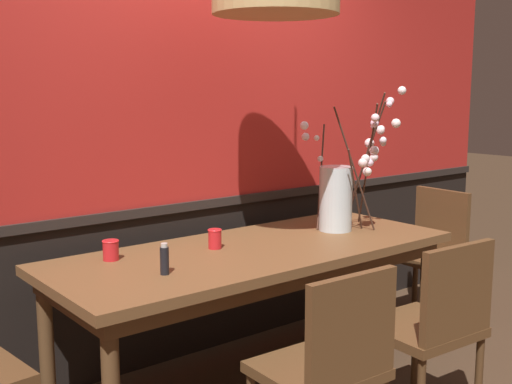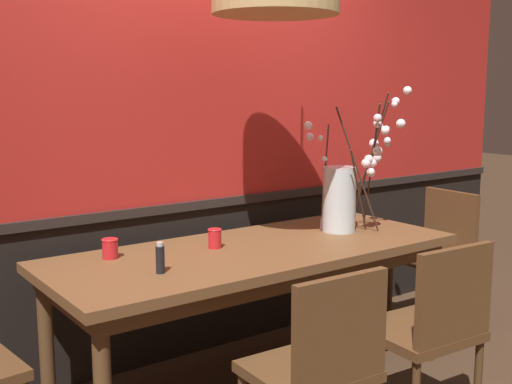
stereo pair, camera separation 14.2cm
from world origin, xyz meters
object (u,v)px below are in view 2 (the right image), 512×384
at_px(chair_head_east_end, 438,249).
at_px(chair_near_side_left, 320,364).
at_px(dining_table, 256,263).
at_px(candle_holder_nearer_edge, 110,248).
at_px(chair_near_side_right, 430,325).
at_px(vase_with_blossoms, 344,194).
at_px(chair_far_side_right, 213,250).
at_px(candle_holder_nearer_center, 215,238).
at_px(condiment_bottle, 160,259).

bearing_deg(chair_head_east_end, chair_near_side_left, -154.62).
height_order(dining_table, candle_holder_nearer_edge, candle_holder_nearer_edge).
relative_size(chair_near_side_right, vase_with_blossoms, 1.09).
height_order(chair_head_east_end, chair_far_side_right, chair_far_side_right).
distance_m(candle_holder_nearer_center, condiment_bottle, 0.49).
bearing_deg(candle_holder_nearer_center, condiment_bottle, -151.32).
distance_m(vase_with_blossoms, candle_holder_nearer_center, 0.82).
height_order(chair_far_side_right, condiment_bottle, chair_far_side_right).
bearing_deg(candle_holder_nearer_edge, chair_head_east_end, -5.90).
bearing_deg(chair_far_side_right, condiment_bottle, -132.24).
bearing_deg(candle_holder_nearer_edge, condiment_bottle, -78.12).
bearing_deg(condiment_bottle, chair_far_side_right, 47.76).
bearing_deg(chair_head_east_end, candle_holder_nearer_center, 176.58).
height_order(candle_holder_nearer_edge, condiment_bottle, condiment_bottle).
height_order(chair_near_side_left, chair_near_side_right, chair_near_side_right).
bearing_deg(candle_holder_nearer_center, chair_near_side_left, -98.30).
relative_size(chair_near_side_left, candle_holder_nearer_edge, 9.13).
relative_size(dining_table, candle_holder_nearer_edge, 22.30).
xyz_separation_m(dining_table, chair_head_east_end, (1.48, 0.01, -0.15)).
height_order(chair_near_side_right, vase_with_blossoms, vase_with_blossoms).
relative_size(dining_table, chair_head_east_end, 2.43).
xyz_separation_m(chair_near_side_left, candle_holder_nearer_edge, (-0.37, 1.08, 0.29)).
bearing_deg(vase_with_blossoms, chair_head_east_end, -0.15).
bearing_deg(vase_with_blossoms, dining_table, -178.91).
xyz_separation_m(dining_table, chair_near_side_left, (-0.32, -0.84, -0.16)).
xyz_separation_m(chair_far_side_right, candle_holder_nearer_center, (-0.46, -0.75, 0.28)).
height_order(chair_near_side_right, chair_far_side_right, chair_far_side_right).
bearing_deg(chair_head_east_end, dining_table, -179.63).
bearing_deg(chair_near_side_right, candle_holder_nearer_edge, 133.64).
bearing_deg(chair_near_side_left, vase_with_blossoms, 42.29).
bearing_deg(dining_table, vase_with_blossoms, 1.09).
xyz_separation_m(chair_near_side_right, condiment_bottle, (-0.95, 0.71, 0.30)).
relative_size(chair_head_east_end, vase_with_blossoms, 1.09).
relative_size(chair_head_east_end, chair_near_side_right, 1.00).
relative_size(chair_near_side_right, condiment_bottle, 6.38).
height_order(chair_far_side_right, candle_holder_nearer_center, chair_far_side_right).
distance_m(chair_near_side_left, condiment_bottle, 0.83).
bearing_deg(chair_near_side_left, chair_far_side_right, 70.52).
relative_size(chair_far_side_right, candle_holder_nearer_center, 9.05).
relative_size(dining_table, vase_with_blossoms, 2.63).
xyz_separation_m(dining_table, chair_far_side_right, (0.28, 0.86, -0.15)).
relative_size(chair_head_east_end, candle_holder_nearer_edge, 9.20).
height_order(chair_near_side_left, candle_holder_nearer_center, chair_near_side_left).
bearing_deg(chair_near_side_right, candle_holder_nearer_center, 118.49).
bearing_deg(condiment_bottle, vase_with_blossoms, 6.48).
bearing_deg(chair_near_side_left, chair_near_side_right, 0.20).
bearing_deg(chair_far_side_right, vase_with_blossoms, -68.26).
bearing_deg(candle_holder_nearer_center, chair_near_side_right, -61.51).
distance_m(dining_table, candle_holder_nearer_edge, 0.74).
distance_m(chair_near_side_left, chair_head_east_end, 1.99).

